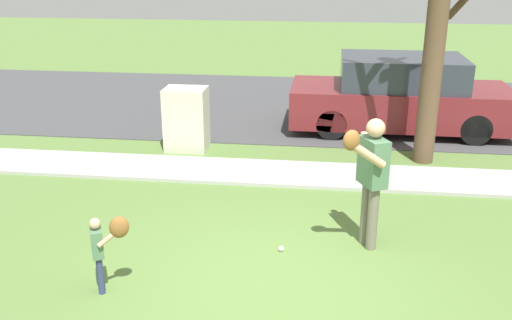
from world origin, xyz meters
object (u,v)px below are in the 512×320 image
at_px(baseball, 281,249).
at_px(utility_cabinet, 186,119).
at_px(street_tree_near, 437,26).
at_px(person_adult, 370,171).
at_px(parked_suv_maroon, 400,96).
at_px(person_child, 104,242).

relative_size(baseball, utility_cabinet, 0.06).
xyz_separation_m(baseball, street_tree_near, (2.37, 3.80, 2.48)).
bearing_deg(baseball, utility_cabinet, 119.41).
distance_m(person_adult, parked_suv_maroon, 5.58).
bearing_deg(parked_suv_maroon, person_child, 60.10).
bearing_deg(street_tree_near, utility_cabinet, 178.23).
distance_m(person_child, baseball, 2.35).
distance_m(street_tree_near, parked_suv_maroon, 2.63).
relative_size(person_child, parked_suv_maroon, 0.21).
xyz_separation_m(person_child, baseball, (1.91, 1.21, -0.61)).
bearing_deg(baseball, parked_suv_maroon, 69.99).
xyz_separation_m(utility_cabinet, parked_suv_maroon, (4.32, 1.81, 0.17)).
distance_m(baseball, street_tree_near, 5.12).
xyz_separation_m(person_child, street_tree_near, (4.29, 5.02, 1.87)).
relative_size(person_child, baseball, 13.40).
relative_size(baseball, parked_suv_maroon, 0.02).
distance_m(baseball, parked_suv_maroon, 6.17).
relative_size(person_adult, parked_suv_maroon, 0.38).
relative_size(street_tree_near, parked_suv_maroon, 1.00).
height_order(person_adult, utility_cabinet, person_adult).
height_order(person_child, baseball, person_child).
xyz_separation_m(person_adult, street_tree_near, (1.26, 3.53, 1.43)).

